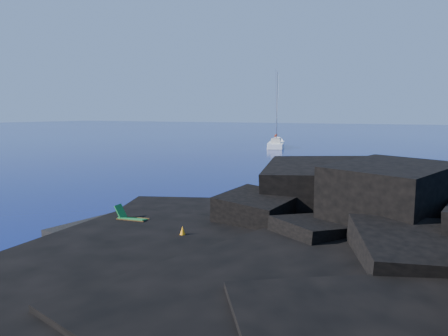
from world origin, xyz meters
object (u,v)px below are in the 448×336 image
Objects in this scene: sunbather at (134,222)px; sailboat at (276,147)px; deck_chair at (133,215)px; marker_cone at (183,234)px.

sailboat is at bearing 77.89° from sunbather.
sailboat reaches higher than deck_chair.
sailboat is 50.08m from sunbather.
deck_chair is at bearing 163.12° from marker_cone.
deck_chair is 2.33× the size of marker_cone.
sunbather is (11.84, -48.66, 0.51)m from sailboat.
deck_chair is 0.86× the size of sunbather.
marker_cone reaches higher than sunbather.
deck_chair is 0.34m from sunbather.
sailboat is 7.02× the size of sunbather.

